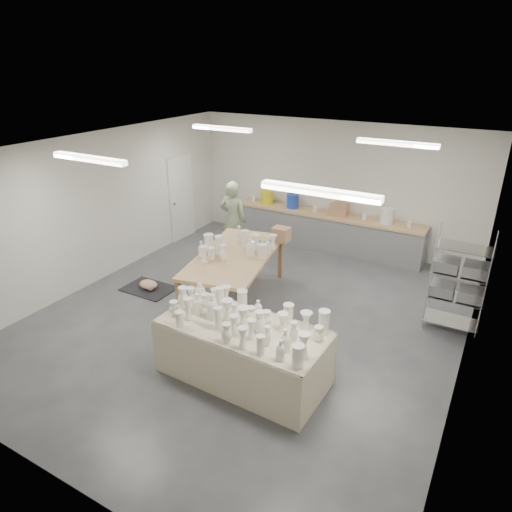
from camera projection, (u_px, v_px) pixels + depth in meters
The scene contains 9 objects.
room at pixel (245, 206), 7.50m from camera, with size 8.00×8.02×3.00m.
back_counter at pixel (325, 230), 10.95m from camera, with size 4.60×0.60×1.24m.
wire_shelf at pixel (459, 280), 7.52m from camera, with size 0.88×0.48×1.80m.
drying_table at pixel (243, 349), 6.51m from camera, with size 2.44×1.22×1.22m.
work_table at pixel (239, 253), 8.49m from camera, with size 1.76×2.75×1.30m.
rug at pixel (149, 289), 9.19m from camera, with size 1.00×0.70×0.02m, color black.
cat at pixel (149, 285), 9.14m from camera, with size 0.46×0.38×0.17m.
potter at pixel (233, 220), 10.34m from camera, with size 0.66×0.43×1.80m, color #95A580.
red_stool at pixel (240, 243), 10.82m from camera, with size 0.38×0.38×0.28m.
Camera 1 is at (3.59, -6.10, 4.30)m, focal length 32.00 mm.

